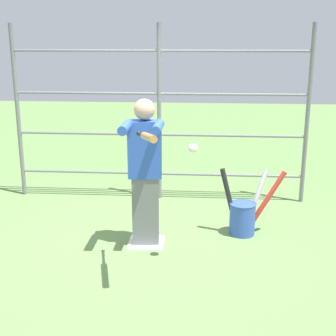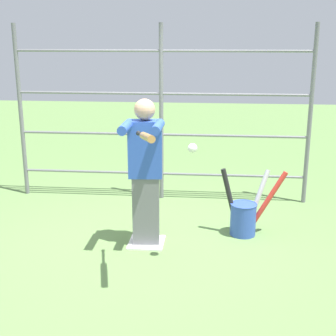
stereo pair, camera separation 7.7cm
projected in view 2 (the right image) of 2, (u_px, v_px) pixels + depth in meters
ground_plane at (146, 243)px, 5.39m from camera, size 24.00×24.00×0.00m
home_plate at (146, 242)px, 5.38m from camera, size 0.40×0.40×0.02m
fence_backstop at (161, 114)px, 6.58m from camera, size 4.16×0.06×2.48m
batter at (145, 169)px, 5.13m from camera, size 0.43×0.58×1.66m
baseball_bat_swinging at (146, 137)px, 4.09m from camera, size 0.29×0.84×0.17m
softball_in_flight at (193, 148)px, 4.56m from camera, size 0.10×0.10×0.10m
bat_bucket at (245, 215)px, 5.58m from camera, size 0.79×0.47×0.80m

